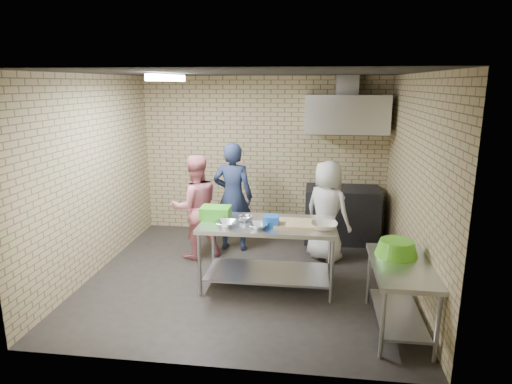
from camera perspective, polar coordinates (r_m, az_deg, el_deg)
floor at (r=6.17m, az=-1.18°, el=-10.85°), size 4.20×4.20×0.00m
ceiling at (r=5.60m, az=-1.32°, el=15.10°), size 4.20×4.20×0.00m
back_wall at (r=7.69m, az=1.00°, el=4.66°), size 4.20×0.06×2.70m
front_wall at (r=3.84m, az=-5.76°, el=-4.86°), size 4.20×0.06×2.70m
left_wall at (r=6.39m, az=-20.21°, el=1.93°), size 0.06×4.00×2.70m
right_wall at (r=5.81m, az=19.69°, el=0.83°), size 0.06×4.00×2.70m
prep_table at (r=5.77m, az=1.50°, el=-8.04°), size 1.71×0.85×0.85m
side_counter at (r=5.05m, az=17.96°, el=-12.76°), size 0.60×1.20×0.75m
stove at (r=7.51m, az=10.97°, el=-2.85°), size 1.20×0.70×0.90m
range_hood at (r=7.27m, az=11.54°, el=9.82°), size 1.30×0.60×0.60m
hood_duct at (r=7.41m, az=11.64°, el=13.37°), size 0.35×0.30×0.30m
wall_shelf at (r=7.50m, az=13.69°, el=8.44°), size 0.80×0.20×0.04m
fluorescent_fixture at (r=5.84m, az=-11.38°, el=14.21°), size 0.10×1.25×0.08m
green_crate at (r=5.82m, az=-5.21°, el=-2.63°), size 0.38×0.28×0.15m
blue_tub at (r=5.50m, az=1.95°, el=-3.72°), size 0.19×0.19×0.12m
cutting_board at (r=5.58m, az=5.10°, el=-4.04°), size 0.52×0.40×0.03m
mixing_bowl_a at (r=5.50m, az=-3.89°, el=-4.09°), size 0.27×0.27×0.07m
mixing_bowl_b at (r=5.70m, az=-1.42°, el=-3.41°), size 0.21×0.21×0.06m
mixing_bowl_c at (r=5.42m, az=0.24°, el=-4.36°), size 0.25×0.25×0.06m
ceramic_bowl at (r=5.44m, az=8.74°, el=-4.32°), size 0.34×0.34×0.08m
green_basin at (r=5.09m, az=17.63°, el=-6.86°), size 0.46×0.46×0.17m
bottle_red at (r=7.47m, az=11.81°, el=9.37°), size 0.07×0.07×0.18m
bottle_green at (r=7.51m, az=14.88°, el=9.11°), size 0.06×0.06×0.15m
man_navy at (r=6.90m, az=-2.97°, el=-0.63°), size 0.65×0.45×1.71m
woman_pink at (r=6.67m, az=-7.79°, el=-1.92°), size 0.95×0.89×1.56m
woman_white at (r=6.61m, az=9.13°, el=-2.40°), size 0.87×0.81×1.50m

